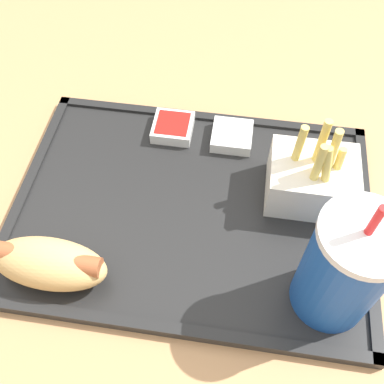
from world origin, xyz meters
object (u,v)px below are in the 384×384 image
hot_dog_far (49,263)px  sauce_cup_ketchup (173,127)px  sauce_cup_mayo (232,136)px  fries_carton (312,180)px  soda_cup (345,269)px

hot_dog_far → sauce_cup_ketchup: size_ratio=2.41×
sauce_cup_mayo → sauce_cup_ketchup: same height
hot_dog_far → fries_carton: size_ratio=1.07×
soda_cup → sauce_cup_mayo: bearing=-59.4°
soda_cup → sauce_cup_mayo: 0.24m
fries_carton → hot_dog_far: bearing=28.4°
hot_dog_far → sauce_cup_mayo: (-0.17, -0.22, -0.02)m
sauce_cup_mayo → sauce_cup_ketchup: (0.08, -0.00, 0.00)m
fries_carton → sauce_cup_ketchup: fries_carton is taller
soda_cup → sauce_cup_ketchup: 0.29m
sauce_cup_mayo → soda_cup: bearing=120.6°
sauce_cup_ketchup → fries_carton: bearing=156.2°
hot_dog_far → soda_cup: bearing=-176.6°
soda_cup → fries_carton: (0.02, -0.13, -0.04)m
sauce_cup_mayo → sauce_cup_ketchup: size_ratio=1.00×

